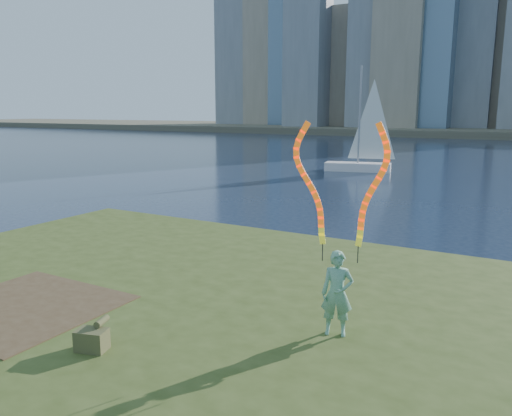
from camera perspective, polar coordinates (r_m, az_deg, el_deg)
The scene contains 7 objects.
ground at distance 11.65m, azimuth -4.82°, elevation -11.66°, with size 320.00×320.00×0.00m, color #17233B.
grassy_knoll at distance 9.87m, azimuth -12.63°, elevation -14.12°, with size 20.00×18.00×0.80m.
dirt_patch at distance 10.70m, azimuth -25.01°, elevation -10.16°, with size 3.20×3.00×0.02m, color #47331E.
far_shore at distance 104.08m, azimuth 26.49°, elevation 7.86°, with size 320.00×40.00×1.20m, color brown.
woman_with_ribbons at distance 8.29m, azimuth 9.49°, elevation -4.79°, with size 1.90×0.63×3.85m.
canvas_bag at distance 8.48m, azimuth -18.18°, elevation -14.00°, with size 0.54×0.61×0.45m.
sailboat at distance 37.99m, azimuth 11.99°, elevation 6.11°, with size 5.12×2.50×7.69m.
Camera 1 is at (6.12, -8.82, 4.51)m, focal length 35.00 mm.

